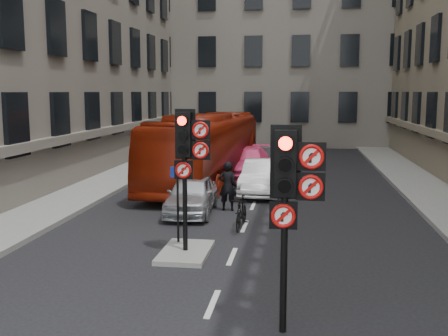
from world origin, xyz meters
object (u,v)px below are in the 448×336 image
(car_silver, at_px, (192,194))
(car_white, at_px, (262,177))
(signal_near, at_px, (290,185))
(signal_far, at_px, (188,149))
(car_pink, at_px, (246,163))
(bus_red, at_px, (206,149))
(motorcycle, at_px, (241,212))
(motorcyclist, at_px, (228,186))
(info_sign, at_px, (178,194))

(car_silver, distance_m, car_white, 4.35)
(signal_near, relative_size, car_silver, 0.95)
(signal_far, distance_m, car_pink, 12.45)
(car_pink, xyz_separation_m, bus_red, (-1.61, -2.08, 0.85))
(motorcycle, bearing_deg, car_silver, 140.35)
(signal_far, xyz_separation_m, car_white, (1.27, 8.36, -2.02))
(car_silver, bearing_deg, signal_far, -81.72)
(signal_far, relative_size, motorcycle, 2.16)
(motorcyclist, bearing_deg, info_sign, 79.52)
(motorcycle, xyz_separation_m, info_sign, (-1.48, -2.08, 0.94))
(signal_far, bearing_deg, motorcyclist, 86.67)
(signal_far, relative_size, car_silver, 0.95)
(car_pink, bearing_deg, motorcycle, -82.04)
(car_silver, relative_size, bus_red, 0.33)
(motorcycle, relative_size, motorcyclist, 0.96)
(signal_far, bearing_deg, car_pink, 88.96)
(car_silver, height_order, motorcycle, car_silver)
(car_white, bearing_deg, car_pink, 107.44)
(bus_red, bearing_deg, signal_near, -69.60)
(motorcycle, distance_m, motorcyclist, 2.49)
(signal_near, bearing_deg, bus_red, 105.67)
(car_white, height_order, motorcyclist, motorcyclist)
(motorcycle, distance_m, info_sign, 2.71)
(car_silver, distance_m, motorcycle, 2.62)
(car_silver, bearing_deg, motorcycle, -45.80)
(car_white, bearing_deg, bus_red, 147.65)
(car_white, xyz_separation_m, info_sign, (-1.70, -7.67, 0.76))
(signal_far, height_order, car_white, signal_far)
(car_white, bearing_deg, car_silver, -116.81)
(signal_near, relative_size, motorcycle, 2.16)
(signal_far, relative_size, info_sign, 1.75)
(signal_near, distance_m, info_sign, 5.70)
(car_pink, bearing_deg, bus_red, -124.62)
(car_silver, height_order, motorcyclist, motorcyclist)
(car_pink, relative_size, bus_red, 0.44)
(signal_far, xyz_separation_m, info_sign, (-0.44, 0.69, -1.26))
(car_white, relative_size, car_pink, 0.83)
(signal_near, distance_m, signal_far, 4.77)
(car_pink, distance_m, bus_red, 2.77)
(signal_near, relative_size, car_white, 0.86)
(car_white, height_order, bus_red, bus_red)
(signal_near, xyz_separation_m, signal_far, (-2.60, 4.00, 0.12))
(signal_far, bearing_deg, motorcycle, 69.39)
(car_pink, distance_m, motorcycle, 9.57)
(car_pink, relative_size, motorcycle, 3.01)
(motorcycle, bearing_deg, signal_far, -106.93)
(bus_red, distance_m, info_sign, 9.57)
(signal_near, xyz_separation_m, motorcyclist, (-2.30, 9.12, -1.72))
(signal_near, height_order, info_sign, signal_near)
(info_sign, bearing_deg, motorcycle, 53.35)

